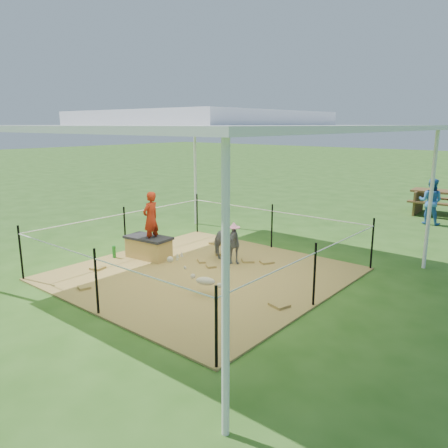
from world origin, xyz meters
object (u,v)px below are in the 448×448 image
Objects in this scene: green_bottle at (114,252)px; foal at (205,279)px; distant_person at (431,201)px; woman at (151,214)px; straw_bale at (149,248)px; pony at (225,243)px; picnic_table_near at (443,203)px.

green_bottle is 0.28× the size of foal.
green_bottle is at bearing 59.05° from distant_person.
woman is at bearing 34.70° from green_bottle.
straw_bale is 0.83× the size of woman.
green_bottle is 0.27× the size of pony.
distant_person is at bearing 148.26° from woman.
distant_person is (1.27, 7.81, 0.36)m from foal.
foal is 7.92m from distant_person.
woman is 0.85× the size of distant_person.
foal is at bearing -5.63° from green_bottle.
distant_person is (3.38, 7.09, -0.33)m from woman.
woman reaches higher than straw_bale.
foal reaches higher than green_bottle.
picnic_table_near reaches higher than straw_bale.
woman is 9.25m from picnic_table_near.
distant_person reaches higher than picnic_table_near.
green_bottle is at bearing -118.15° from picnic_table_near.
foal is (2.11, -0.72, -0.69)m from woman.
woman is 7.86m from distant_person.
straw_bale is 1.58m from pony.
picnic_table_near is at bearing 62.18° from foal.
distant_person is at bearing -5.43° from pony.
woman reaches higher than distant_person.
pony is 0.50× the size of picnic_table_near.
green_bottle is (-0.55, -0.45, -0.07)m from straw_bale.
picnic_table_near reaches higher than foal.
straw_bale is 1.01× the size of foal.
foal reaches higher than straw_bale.
pony is (1.91, 1.24, 0.26)m from green_bottle.
picnic_table_near is (1.27, 9.32, 0.10)m from foal.
woman is 1.18× the size of pony.
pony reaches higher than picnic_table_near.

